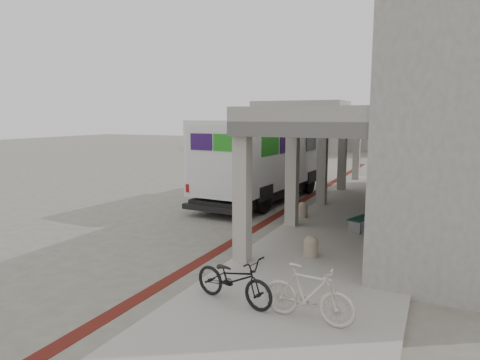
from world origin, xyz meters
The scene contains 14 objects.
ground centered at (0.00, 0.00, 0.00)m, with size 120.00×120.00×0.00m, color #686259.
bike_lane_stripe centered at (1.00, 2.00, 0.01)m, with size 0.35×40.00×0.01m, color #531710.
sidewalk centered at (4.00, 0.00, 0.06)m, with size 4.40×28.00×0.12m, color #A09990.
transit_building centered at (6.83, 4.50, 3.40)m, with size 7.60×17.00×7.00m.
distant_backdrop centered at (-2.84, 35.89, 2.70)m, with size 28.00×10.00×6.50m.
tree_left centered at (-5.00, 28.00, 3.18)m, with size 3.20×3.20×4.80m.
tree_mid centered at (2.00, 30.00, 3.18)m, with size 3.20×3.20×4.80m.
fedex_truck centered at (-0.68, 4.54, 1.95)m, with size 3.26×8.73×3.65m.
bench centered at (4.52, 1.09, 0.44)m, with size 1.03×1.93×0.45m.
bollard_near centered at (3.62, -2.46, 0.41)m, with size 0.38×0.38×0.57m.
bollard_far centered at (2.10, 1.79, 0.40)m, with size 0.38×0.38×0.56m.
utility_cabinet centered at (4.82, 2.92, 0.64)m, with size 0.47×0.62×1.04m, color slate.
bicycle_black centered at (3.02, -5.88, 0.61)m, with size 0.65×1.85×0.97m, color black.
bicycle_cream centered at (4.58, -6.01, 0.64)m, with size 0.49×1.74×1.04m, color #BEB6A7.
Camera 1 is at (6.57, -13.13, 3.79)m, focal length 32.00 mm.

